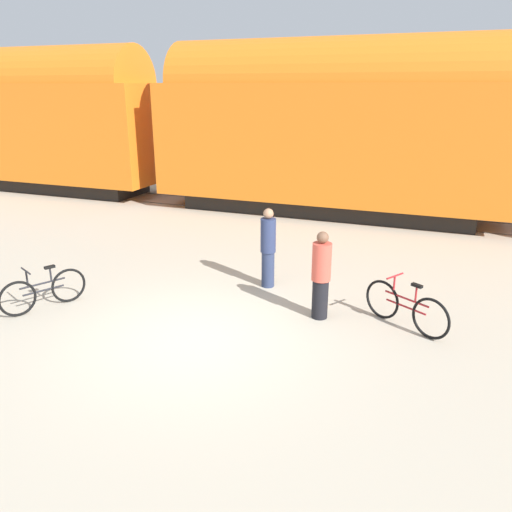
% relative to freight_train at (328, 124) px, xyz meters
% --- Properties ---
extents(ground_plane, '(80.00, 80.00, 0.00)m').
position_rel_freight_train_xyz_m(ground_plane, '(-0.00, -9.66, -3.00)').
color(ground_plane, '#B2A893').
extents(freight_train, '(36.54, 2.93, 5.67)m').
position_rel_freight_train_xyz_m(freight_train, '(0.00, 0.00, 0.00)').
color(freight_train, black).
rests_on(freight_train, ground_plane).
extents(rail_near, '(48.54, 0.07, 0.01)m').
position_rel_freight_train_xyz_m(rail_near, '(-0.00, -0.72, -2.99)').
color(rail_near, '#4C4238').
rests_on(rail_near, ground_plane).
extents(rail_far, '(48.54, 0.07, 0.01)m').
position_rel_freight_train_xyz_m(rail_far, '(-0.00, 0.72, -2.99)').
color(rail_far, '#4C4238').
rests_on(rail_far, ground_plane).
extents(bicycle_black, '(0.80, 1.54, 0.88)m').
position_rel_freight_train_xyz_m(bicycle_black, '(-3.31, -9.66, -2.62)').
color(bicycle_black, black).
rests_on(bicycle_black, ground_plane).
extents(bicycle_maroon, '(1.56, 0.97, 0.93)m').
position_rel_freight_train_xyz_m(bicycle_maroon, '(3.39, -8.00, -2.60)').
color(bicycle_maroon, black).
rests_on(bicycle_maroon, ground_plane).
extents(person_in_red, '(0.36, 0.36, 1.69)m').
position_rel_freight_train_xyz_m(person_in_red, '(1.85, -8.13, -2.15)').
color(person_in_red, black).
rests_on(person_in_red, ground_plane).
extents(person_in_navy, '(0.33, 0.33, 1.75)m').
position_rel_freight_train_xyz_m(person_in_navy, '(0.41, -7.01, -2.11)').
color(person_in_navy, '#283351').
rests_on(person_in_navy, ground_plane).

